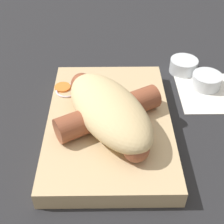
{
  "coord_description": "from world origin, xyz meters",
  "views": [
    {
      "loc": [
        0.35,
        -0.0,
        0.34
      ],
      "look_at": [
        0.0,
        0.0,
        0.04
      ],
      "focal_mm": 50.0,
      "sensor_mm": 36.0,
      "label": 1
    }
  ],
  "objects_px": {
    "food_tray": "(112,124)",
    "condiment_cup_near": "(209,82)",
    "bread_roll": "(111,110)",
    "condiment_cup_far": "(186,66)",
    "sausage": "(109,113)"
  },
  "relations": [
    {
      "from": "bread_roll",
      "to": "condiment_cup_far",
      "type": "relative_size",
      "value": 3.77
    },
    {
      "from": "condiment_cup_near",
      "to": "condiment_cup_far",
      "type": "relative_size",
      "value": 1.0
    },
    {
      "from": "sausage",
      "to": "condiment_cup_far",
      "type": "height_order",
      "value": "sausage"
    },
    {
      "from": "bread_roll",
      "to": "condiment_cup_near",
      "type": "distance_m",
      "value": 0.22
    },
    {
      "from": "food_tray",
      "to": "condiment_cup_far",
      "type": "bearing_deg",
      "value": 138.24
    },
    {
      "from": "bread_roll",
      "to": "condiment_cup_near",
      "type": "xyz_separation_m",
      "value": [
        -0.13,
        0.18,
        -0.04
      ]
    },
    {
      "from": "condiment_cup_far",
      "to": "bread_roll",
      "type": "bearing_deg",
      "value": -39.46
    },
    {
      "from": "bread_roll",
      "to": "sausage",
      "type": "distance_m",
      "value": 0.01
    },
    {
      "from": "sausage",
      "to": "condiment_cup_far",
      "type": "relative_size",
      "value": 3.34
    },
    {
      "from": "food_tray",
      "to": "sausage",
      "type": "relative_size",
      "value": 1.56
    },
    {
      "from": "food_tray",
      "to": "bread_roll",
      "type": "xyz_separation_m",
      "value": [
        0.02,
        -0.0,
        0.04
      ]
    },
    {
      "from": "food_tray",
      "to": "bread_roll",
      "type": "relative_size",
      "value": 1.38
    },
    {
      "from": "food_tray",
      "to": "bread_roll",
      "type": "bearing_deg",
      "value": -5.83
    },
    {
      "from": "food_tray",
      "to": "condiment_cup_far",
      "type": "distance_m",
      "value": 0.22
    },
    {
      "from": "food_tray",
      "to": "condiment_cup_near",
      "type": "relative_size",
      "value": 5.2
    }
  ]
}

